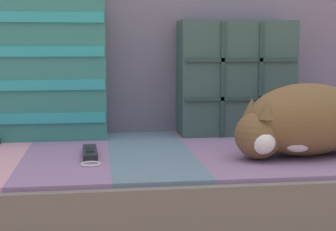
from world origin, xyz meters
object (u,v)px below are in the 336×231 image
(couch, at_px, (223,213))
(throw_pillow_quilted, at_px, (236,78))
(game_remote_near, at_px, (90,154))
(sleeping_cat, at_px, (301,122))
(throw_pillow_striped, at_px, (43,67))

(couch, distance_m, throw_pillow_quilted, 0.44)
(couch, relative_size, game_remote_near, 10.57)
(couch, xyz_separation_m, throw_pillow_quilted, (0.08, 0.19, 0.38))
(throw_pillow_quilted, bearing_deg, game_remote_near, -147.59)
(throw_pillow_quilted, distance_m, sleeping_cat, 0.37)
(couch, xyz_separation_m, game_remote_near, (-0.38, -0.10, 0.21))
(sleeping_cat, bearing_deg, game_remote_near, 173.58)
(couch, relative_size, throw_pillow_quilted, 5.77)
(throw_pillow_quilted, relative_size, game_remote_near, 1.83)
(couch, relative_size, sleeping_cat, 5.25)
(throw_pillow_striped, xyz_separation_m, sleeping_cat, (0.68, -0.35, -0.13))
(sleeping_cat, bearing_deg, throw_pillow_quilted, 102.08)
(throw_pillow_quilted, bearing_deg, sleeping_cat, -77.92)
(throw_pillow_quilted, xyz_separation_m, sleeping_cat, (0.08, -0.36, -0.09))
(couch, height_order, sleeping_cat, sleeping_cat)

